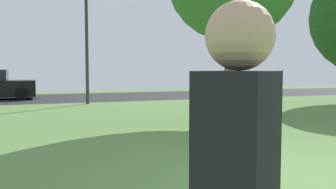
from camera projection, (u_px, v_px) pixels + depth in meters
The scene contains 5 objects.
ground_plane at pixel (305, 182), 4.97m from camera, with size 44.00×44.00×0.00m, color #5B8442.
road_strip at pixel (104, 97), 20.00m from camera, with size 44.00×6.40×0.01m, color #28282B.
frisbee_disc at pixel (216, 149), 6.93m from camera, with size 0.27×0.27×0.03m, color #2DB2E0.
park_bench at pixel (254, 95), 15.15m from camera, with size 1.60×0.45×0.90m.
street_lamp_post at pixel (87, 52), 15.81m from camera, with size 0.14×0.14×4.50m, color #2D2D33.
Camera 1 is at (-3.39, -3.96, 1.54)m, focal length 39.07 mm.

